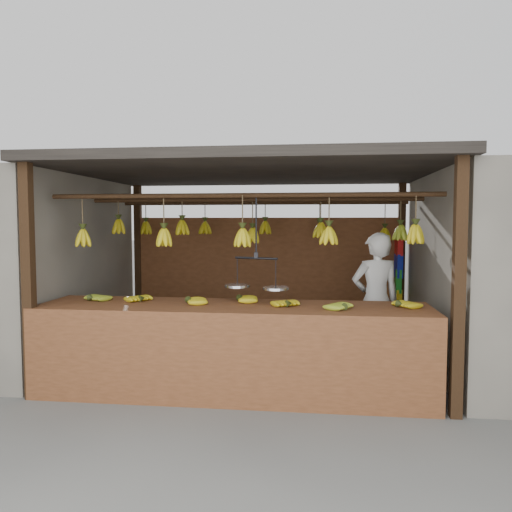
# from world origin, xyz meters

# --- Properties ---
(ground) EXTENTS (80.00, 80.00, 0.00)m
(ground) POSITION_xyz_m (0.00, 0.00, 0.00)
(ground) COLOR #5B5B57
(stall) EXTENTS (4.30, 3.30, 2.40)m
(stall) POSITION_xyz_m (0.00, 0.33, 1.97)
(stall) COLOR black
(stall) RESTS_ON ground
(counter) EXTENTS (3.93, 0.89, 0.96)m
(counter) POSITION_xyz_m (-0.06, -1.24, 0.72)
(counter) COLOR brown
(counter) RESTS_ON ground
(hanging_bananas) EXTENTS (3.59, 2.24, 0.39)m
(hanging_bananas) POSITION_xyz_m (0.01, -0.00, 1.61)
(hanging_bananas) COLOR gold
(hanging_bananas) RESTS_ON ground
(balance_scale) EXTENTS (0.67, 0.40, 0.94)m
(balance_scale) POSITION_xyz_m (0.16, -1.00, 1.13)
(balance_scale) COLOR black
(balance_scale) RESTS_ON ground
(vendor) EXTENTS (0.67, 0.53, 1.61)m
(vendor) POSITION_xyz_m (1.47, -0.02, 0.80)
(vendor) COLOR white
(vendor) RESTS_ON ground
(bag_bundles) EXTENTS (0.08, 0.26, 1.17)m
(bag_bundles) POSITION_xyz_m (1.94, 1.35, 1.00)
(bag_bundles) COLOR red
(bag_bundles) RESTS_ON ground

